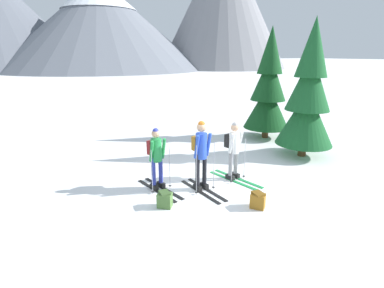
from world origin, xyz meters
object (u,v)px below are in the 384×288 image
(pine_tree_near, at_px, (268,89))
(pine_tree_mid, at_px, (308,96))
(skier_in_blue, at_px, (201,151))
(skier_in_green, at_px, (156,156))
(backpack_on_snow_front, at_px, (165,199))
(backpack_on_snow_beside, at_px, (258,200))
(skier_in_white, at_px, (234,148))

(pine_tree_near, bearing_deg, pine_tree_mid, -96.76)
(skier_in_blue, xyz_separation_m, pine_tree_mid, (4.35, 1.03, 1.02))
(pine_tree_near, bearing_deg, skier_in_green, -152.18)
(backpack_on_snow_front, relative_size, backpack_on_snow_beside, 1.00)
(skier_in_green, relative_size, pine_tree_near, 0.38)
(pine_tree_near, bearing_deg, skier_in_blue, -143.06)
(pine_tree_mid, relative_size, backpack_on_snow_front, 11.29)
(skier_in_green, distance_m, pine_tree_mid, 5.51)
(backpack_on_snow_front, height_order, backpack_on_snow_beside, same)
(pine_tree_near, height_order, pine_tree_mid, pine_tree_mid)
(skier_in_blue, height_order, pine_tree_mid, pine_tree_mid)
(pine_tree_near, xyz_separation_m, pine_tree_mid, (-0.29, -2.46, 0.03))
(pine_tree_near, distance_m, pine_tree_mid, 2.48)
(skier_in_green, height_order, skier_in_white, skier_in_white)
(skier_in_white, bearing_deg, backpack_on_snow_beside, -101.21)
(skier_in_green, bearing_deg, skier_in_white, -6.36)
(pine_tree_mid, bearing_deg, backpack_on_snow_beside, -145.80)
(skier_in_blue, relative_size, pine_tree_mid, 0.40)
(skier_in_blue, distance_m, backpack_on_snow_beside, 1.81)
(skier_in_blue, xyz_separation_m, backpack_on_snow_beside, (0.78, -1.40, -0.85))
(pine_tree_near, height_order, backpack_on_snow_front, pine_tree_near)
(backpack_on_snow_beside, bearing_deg, pine_tree_near, 51.70)
(pine_tree_mid, xyz_separation_m, backpack_on_snow_front, (-5.50, -1.54, -1.88))
(skier_in_white, xyz_separation_m, pine_tree_mid, (3.24, 0.76, 1.16))
(skier_in_blue, relative_size, skier_in_white, 1.07)
(skier_in_blue, distance_m, pine_tree_near, 5.89)
(skier_in_blue, distance_m, backpack_on_snow_front, 1.52)
(skier_in_white, bearing_deg, backpack_on_snow_front, -161.02)
(pine_tree_near, distance_m, backpack_on_snow_beside, 6.49)
(skier_in_white, xyz_separation_m, backpack_on_snow_beside, (-0.33, -1.66, -0.72))
(backpack_on_snow_beside, bearing_deg, skier_in_green, 133.46)
(skier_in_white, relative_size, pine_tree_mid, 0.38)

